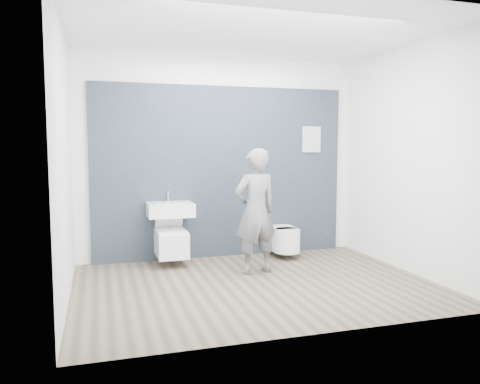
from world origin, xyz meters
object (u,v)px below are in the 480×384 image
object	(u,v)px
toilet_rounded	(284,239)
visitor	(255,211)
washbasin	(170,209)
toilet_square	(171,242)

from	to	relation	value
toilet_rounded	visitor	size ratio (longest dim) A/B	0.40
washbasin	visitor	size ratio (longest dim) A/B	0.39
toilet_rounded	visitor	xyz separation A→B (m)	(-0.66, -0.67, 0.51)
washbasin	toilet_rounded	size ratio (longest dim) A/B	0.98
toilet_square	visitor	world-z (taller)	visitor
washbasin	toilet_square	bearing A→B (deg)	-90.00
washbasin	visitor	distance (m)	1.20
toilet_square	visitor	distance (m)	1.25
washbasin	toilet_rounded	world-z (taller)	washbasin
toilet_square	toilet_rounded	distance (m)	1.60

